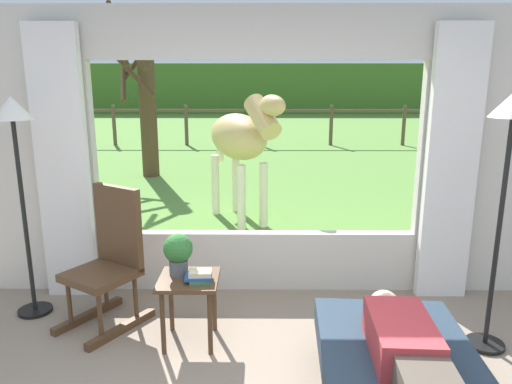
# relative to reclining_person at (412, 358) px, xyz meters

# --- Properties ---
(back_wall_with_window) EXTENTS (5.20, 0.12, 2.55)m
(back_wall_with_window) POSITION_rel_reclining_person_xyz_m (-0.84, 2.01, 0.73)
(back_wall_with_window) COLOR beige
(back_wall_with_window) RESTS_ON ground_plane
(curtain_panel_left) EXTENTS (0.44, 0.10, 2.40)m
(curtain_panel_left) POSITION_rel_reclining_person_xyz_m (-2.53, 1.87, 0.68)
(curtain_panel_left) COLOR silver
(curtain_panel_left) RESTS_ON ground_plane
(curtain_panel_right) EXTENTS (0.44, 0.10, 2.40)m
(curtain_panel_right) POSITION_rel_reclining_person_xyz_m (0.85, 1.87, 0.68)
(curtain_panel_right) COLOR silver
(curtain_panel_right) RESTS_ON ground_plane
(outdoor_pasture_lawn) EXTENTS (36.00, 21.68, 0.02)m
(outdoor_pasture_lawn) POSITION_rel_reclining_person_xyz_m (-0.84, 12.91, -0.51)
(outdoor_pasture_lawn) COLOR #568438
(outdoor_pasture_lawn) RESTS_ON ground_plane
(distant_hill_ridge) EXTENTS (36.00, 2.00, 2.40)m
(distant_hill_ridge) POSITION_rel_reclining_person_xyz_m (-0.84, 22.75, 0.68)
(distant_hill_ridge) COLOR #456F28
(distant_hill_ridge) RESTS_ON ground_plane
(reclining_person) EXTENTS (0.37, 1.44, 0.22)m
(reclining_person) POSITION_rel_reclining_person_xyz_m (0.00, 0.00, 0.00)
(reclining_person) COLOR #B23338
(reclining_person) RESTS_ON recliner_sofa
(rocking_chair) EXTENTS (0.75, 0.82, 1.12)m
(rocking_chair) POSITION_rel_reclining_person_xyz_m (-2.01, 1.36, 0.02)
(rocking_chair) COLOR #4C331E
(rocking_chair) RESTS_ON ground_plane
(side_table) EXTENTS (0.44, 0.44, 0.52)m
(side_table) POSITION_rel_reclining_person_xyz_m (-1.33, 1.04, -0.10)
(side_table) COLOR #4C331E
(side_table) RESTS_ON ground_plane
(potted_plant) EXTENTS (0.22, 0.22, 0.32)m
(potted_plant) POSITION_rel_reclining_person_xyz_m (-1.41, 1.10, 0.18)
(potted_plant) COLOR #4C5156
(potted_plant) RESTS_ON side_table
(book_stack) EXTENTS (0.20, 0.16, 0.08)m
(book_stack) POSITION_rel_reclining_person_xyz_m (-1.24, 0.98, 0.04)
(book_stack) COLOR #337247
(book_stack) RESTS_ON side_table
(floor_lamp_left) EXTENTS (0.32, 0.32, 1.82)m
(floor_lamp_left) POSITION_rel_reclining_person_xyz_m (-2.73, 1.49, 0.95)
(floor_lamp_left) COLOR black
(floor_lamp_left) RESTS_ON ground_plane
(floor_lamp_right) EXTENTS (0.32, 0.32, 1.88)m
(floor_lamp_right) POSITION_rel_reclining_person_xyz_m (0.89, 0.99, 1.00)
(floor_lamp_right) COLOR black
(floor_lamp_right) RESTS_ON ground_plane
(horse) EXTENTS (1.17, 1.75, 1.73)m
(horse) POSITION_rel_reclining_person_xyz_m (-1.06, 4.05, 0.63)
(horse) COLOR tan
(horse) RESTS_ON outdoor_pasture_lawn
(pasture_tree) EXTENTS (0.99, 1.25, 3.25)m
(pasture_tree) POSITION_rel_reclining_person_xyz_m (-2.99, 7.03, 0.92)
(pasture_tree) COLOR #4C3823
(pasture_tree) RESTS_ON outdoor_pasture_lawn
(pasture_fence_line) EXTENTS (16.10, 0.10, 1.10)m
(pasture_fence_line) POSITION_rel_reclining_person_xyz_m (-0.84, 11.19, 0.22)
(pasture_fence_line) COLOR brown
(pasture_fence_line) RESTS_ON outdoor_pasture_lawn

